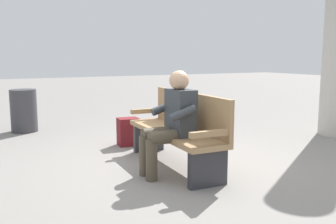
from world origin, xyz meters
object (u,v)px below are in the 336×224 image
Objects in this scene: person_seated at (172,120)px; backpack at (128,132)px; trash_bin at (24,111)px; bench_near at (179,129)px.

person_seated is 2.83× the size of backpack.
person_seated is at bearing -160.85° from trash_bin.
bench_near reaches higher than trash_bin.
bench_near is 3.40m from trash_bin.
backpack is 2.22m from trash_bin.
person_seated is (-0.27, 0.24, 0.17)m from bench_near.
backpack is at bearing 9.95° from bench_near.
person_seated is at bearing 176.84° from backpack.
bench_near is 1.54× the size of person_seated.
trash_bin is at bearing 34.42° from backpack.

